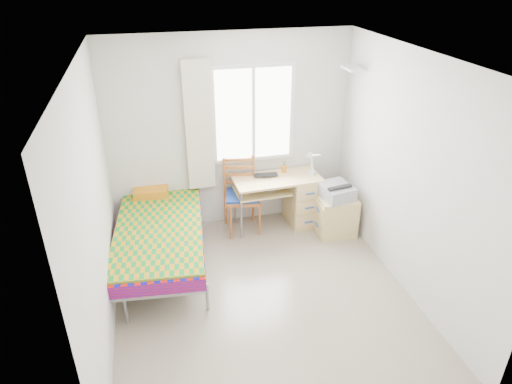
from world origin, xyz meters
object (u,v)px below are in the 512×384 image
Objects in this scene: chair at (242,191)px; cabinet at (335,215)px; printer at (336,191)px; bed at (159,227)px; desk at (298,197)px.

chair is 1.86× the size of cabinet.
cabinet is at bearing -8.29° from chair.
chair is at bearing 151.00° from printer.
desk is at bearing 18.30° from bed.
chair is at bearing 174.33° from desk.
desk is 1.17× the size of chair.
desk is 2.46× the size of printer.
printer is (2.31, 0.06, 0.18)m from bed.
cabinet is at bearing -26.70° from printer.
cabinet is (1.20, -0.43, -0.30)m from chair.
chair reaches higher than desk.
printer is at bearing 6.92° from bed.
printer is at bearing -8.33° from chair.
bed is at bearing -169.68° from desk.
bed is 4.69× the size of printer.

